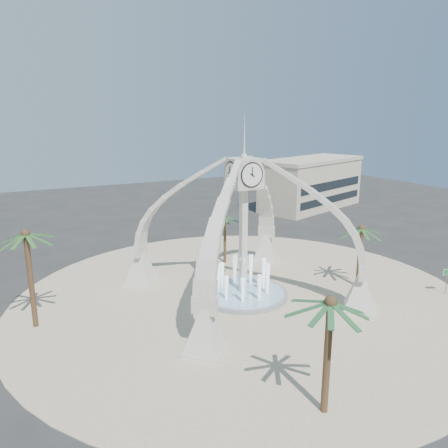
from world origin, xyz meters
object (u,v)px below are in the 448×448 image
fountain (243,293)px  palm_west (26,235)px  palm_north (225,217)px  street_sign (447,275)px  clock_tower (243,226)px  palm_east (362,229)px  palm_south (331,304)px

fountain → palm_west: palm_west is taller
palm_west → palm_north: palm_west is taller
palm_north → street_sign: (13.56, -16.99, -3.32)m
clock_tower → palm_north: bearing=72.0°
fountain → palm_west: bearing=172.1°
clock_tower → palm_north: clock_tower is taller
fountain → palm_north: bearing=72.0°
clock_tower → palm_west: (-16.94, 2.36, 0.78)m
clock_tower → palm_west: bearing=172.1°
palm_east → street_sign: size_ratio=2.52×
palm_east → palm_north: bearing=123.7°
palm_west → street_sign: (33.36, -10.55, -5.44)m
palm_east → palm_south: 19.38m
palm_south → palm_west: bearing=125.8°
palm_east → street_sign: palm_east is taller
palm_south → palm_east: bearing=40.5°
palm_east → palm_north: (-7.90, 11.85, -0.47)m
clock_tower → palm_south: size_ratio=2.47×
palm_west → palm_east: bearing=-11.1°
palm_east → street_sign: (5.65, -5.13, -3.79)m
palm_north → palm_east: bearing=-56.3°
fountain → street_sign: bearing=-26.5°
palm_west → street_sign: bearing=-17.6°
clock_tower → fountain: bearing=90.0°
palm_east → palm_west: bearing=168.9°
palm_south → street_sign: (20.37, 7.46, -4.54)m
palm_west → fountain: bearing=-7.9°
palm_east → street_sign: bearing=-42.2°
clock_tower → palm_west: 17.12m
palm_south → street_sign: bearing=20.1°
clock_tower → street_sign: 18.93m
palm_north → street_sign: size_ratio=2.29×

